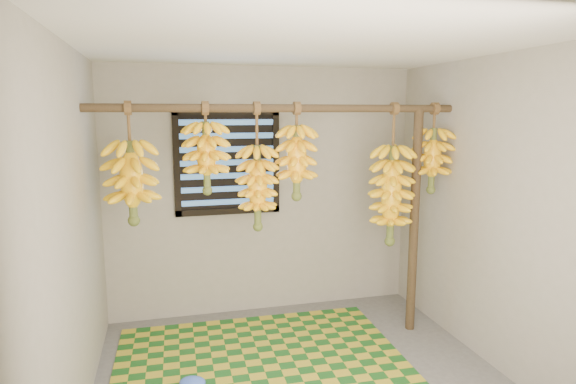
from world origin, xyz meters
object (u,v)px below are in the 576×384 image
object	(u,v)px
banana_bunch_b	(206,157)
banana_bunch_c	(257,187)
banana_bunch_a	(132,182)
banana_bunch_d	(297,162)
support_post	(414,223)
woven_mat	(263,366)
banana_bunch_e	(391,195)
banana_bunch_f	(432,160)
plastic_bag	(192,383)

from	to	relation	value
banana_bunch_b	banana_bunch_c	world-z (taller)	same
banana_bunch_a	banana_bunch_d	distance (m)	1.29
banana_bunch_b	support_post	bearing A→B (deg)	-0.00
woven_mat	banana_bunch_e	bearing A→B (deg)	14.65
banana_bunch_c	banana_bunch_d	world-z (taller)	same
banana_bunch_b	banana_bunch_c	size ratio (longest dim) A/B	0.69
banana_bunch_a	banana_bunch_c	size ratio (longest dim) A/B	0.90
banana_bunch_d	banana_bunch_e	world-z (taller)	same
woven_mat	banana_bunch_d	bearing A→B (deg)	41.36
banana_bunch_f	banana_bunch_c	bearing A→B (deg)	180.00
banana_bunch_b	banana_bunch_c	bearing A→B (deg)	-0.00
banana_bunch_b	banana_bunch_e	world-z (taller)	same
banana_bunch_c	banana_bunch_d	bearing A→B (deg)	0.00
banana_bunch_d	banana_bunch_f	bearing A→B (deg)	0.00
support_post	plastic_bag	xyz separation A→B (m)	(-2.00, -0.50, -0.95)
plastic_bag	banana_bunch_d	bearing A→B (deg)	28.67
banana_bunch_a	banana_bunch_d	xyz separation A→B (m)	(1.29, -0.00, 0.12)
banana_bunch_a	banana_bunch_e	xyz separation A→B (m)	(2.14, -0.00, -0.19)
banana_bunch_c	banana_bunch_f	xyz separation A→B (m)	(1.56, 0.00, 0.18)
banana_bunch_d	banana_bunch_e	size ratio (longest dim) A/B	0.64
support_post	banana_bunch_a	xyz separation A→B (m)	(-2.37, 0.00, 0.45)
plastic_bag	banana_bunch_c	bearing A→B (deg)	40.38
woven_mat	support_post	bearing A→B (deg)	12.38
support_post	plastic_bag	size ratio (longest dim) A/B	10.38
support_post	banana_bunch_f	size ratio (longest dim) A/B	2.56
support_post	banana_bunch_e	distance (m)	0.35
support_post	banana_bunch_c	world-z (taller)	banana_bunch_c
woven_mat	banana_bunch_b	world-z (taller)	banana_bunch_b
banana_bunch_c	support_post	bearing A→B (deg)	0.00
woven_mat	banana_bunch_e	size ratio (longest dim) A/B	1.86
woven_mat	banana_bunch_a	world-z (taller)	banana_bunch_a
banana_bunch_b	banana_bunch_e	size ratio (longest dim) A/B	0.58
support_post	banana_bunch_b	xyz separation A→B (m)	(-1.81, 0.00, 0.62)
plastic_bag	banana_bunch_e	bearing A→B (deg)	15.76
banana_bunch_d	banana_bunch_f	size ratio (longest dim) A/B	1.00
banana_bunch_b	banana_bunch_d	world-z (taller)	same
banana_bunch_b	banana_bunch_d	xyz separation A→B (m)	(0.73, -0.00, -0.06)
support_post	woven_mat	world-z (taller)	support_post
plastic_bag	banana_bunch_b	distance (m)	1.66
plastic_bag	banana_bunch_f	size ratio (longest dim) A/B	0.25
woven_mat	plastic_bag	xyz separation A→B (m)	(-0.55, -0.18, 0.04)
support_post	banana_bunch_b	world-z (taller)	banana_bunch_b
banana_bunch_e	woven_mat	bearing A→B (deg)	-165.35
plastic_bag	banana_bunch_d	xyz separation A→B (m)	(0.91, 0.50, 1.52)
banana_bunch_e	banana_bunch_f	distance (m)	0.48
banana_bunch_c	banana_bunch_b	bearing A→B (deg)	180.00
banana_bunch_a	banana_bunch_c	world-z (taller)	same
banana_bunch_c	banana_bunch_d	distance (m)	0.38
banana_bunch_a	banana_bunch_d	world-z (taller)	same
banana_bunch_f	support_post	bearing A→B (deg)	180.00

